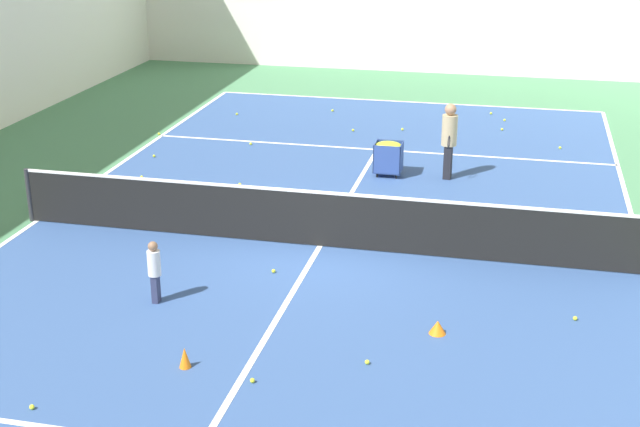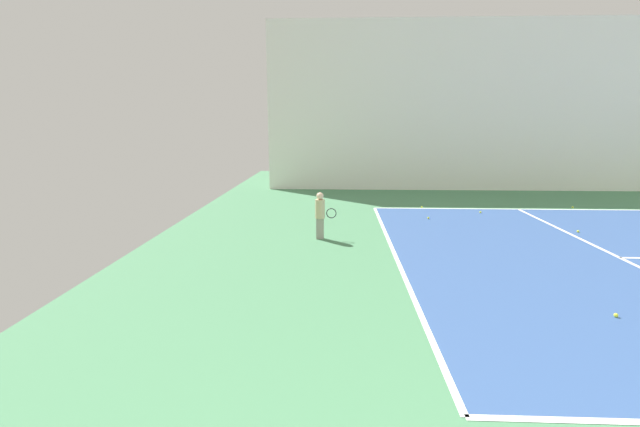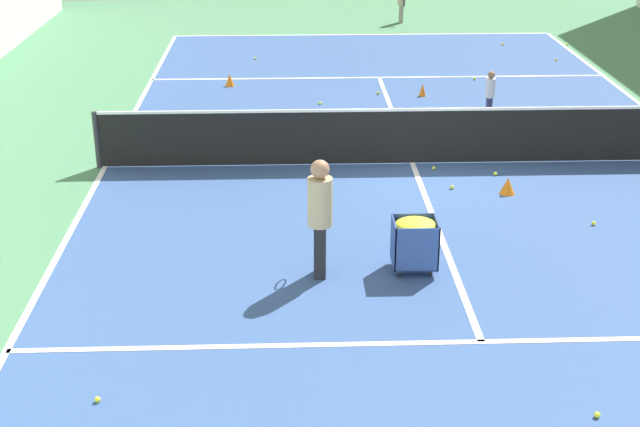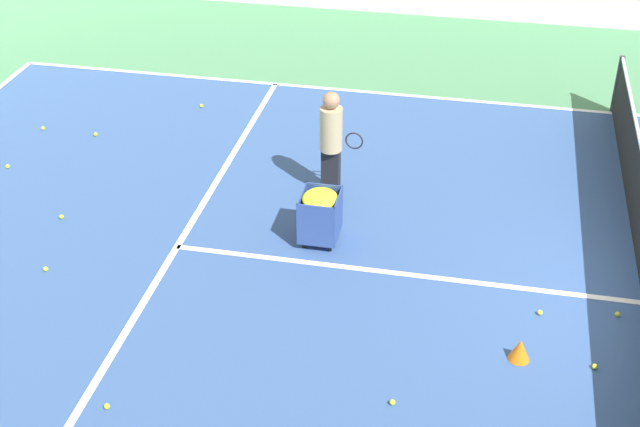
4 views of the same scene
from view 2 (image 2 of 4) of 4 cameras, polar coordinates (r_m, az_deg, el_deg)
line_baseline_near at (r=10.60m, az=9.97°, el=-5.46°), size 11.73×0.10×0.00m
line_service_near at (r=12.49m, az=35.09°, el=-4.85°), size 11.73×0.10×0.00m
hall_enclosure_left at (r=24.45m, az=36.03°, el=11.44°), size 0.15×33.12×7.74m
player_near_baseline at (r=11.72m, az=0.05°, el=0.14°), size 0.26×0.58×1.30m
tennis_ball_6 at (r=14.75m, az=14.25°, el=-0.58°), size 0.07×0.07×0.07m
tennis_ball_7 at (r=8.76m, az=34.74°, el=-11.08°), size 0.07×0.07×0.07m
tennis_ball_8 at (r=16.61m, az=13.42°, el=0.85°), size 0.07×0.07×0.07m
tennis_ball_9 at (r=18.72m, az=30.63°, el=0.72°), size 0.07×0.07×0.07m
tennis_ball_19 at (r=16.27m, az=20.60°, el=0.17°), size 0.07×0.07×0.07m
tennis_ball_25 at (r=14.66m, az=31.16°, el=-2.04°), size 0.07×0.07×0.07m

